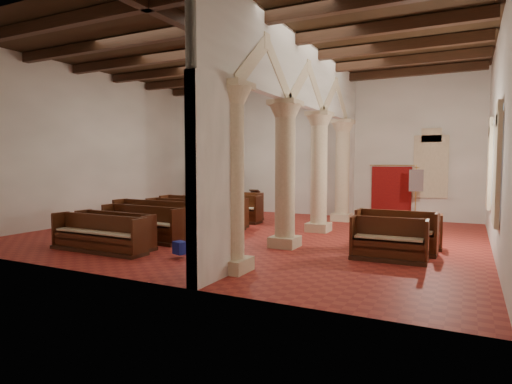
% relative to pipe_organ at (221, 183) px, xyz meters
% --- Properties ---
extents(floor, '(14.00, 14.00, 0.00)m').
position_rel_pipe_organ_xyz_m(floor, '(4.50, -5.50, -1.37)').
color(floor, '#9E2C22').
rests_on(floor, ground).
extents(ceiling, '(14.00, 14.00, 0.00)m').
position_rel_pipe_organ_xyz_m(ceiling, '(4.50, -5.50, 4.63)').
color(ceiling, '#311F10').
rests_on(ceiling, wall_back).
extents(wall_back, '(14.00, 0.02, 6.00)m').
position_rel_pipe_organ_xyz_m(wall_back, '(4.50, 0.50, 1.63)').
color(wall_back, white).
rests_on(wall_back, floor).
extents(wall_front, '(14.00, 0.02, 6.00)m').
position_rel_pipe_organ_xyz_m(wall_front, '(4.50, -11.50, 1.63)').
color(wall_front, white).
rests_on(wall_front, floor).
extents(wall_left, '(0.02, 12.00, 6.00)m').
position_rel_pipe_organ_xyz_m(wall_left, '(-2.50, -5.50, 1.63)').
color(wall_left, white).
rests_on(wall_left, floor).
extents(wall_right, '(0.02, 12.00, 6.00)m').
position_rel_pipe_organ_xyz_m(wall_right, '(11.50, -5.50, 1.63)').
color(wall_right, white).
rests_on(wall_right, floor).
extents(ceiling_beams, '(13.80, 11.80, 0.30)m').
position_rel_pipe_organ_xyz_m(ceiling_beams, '(4.50, -5.50, 4.45)').
color(ceiling_beams, '#3C1E13').
rests_on(ceiling_beams, wall_back).
extents(arcade, '(0.90, 11.90, 6.00)m').
position_rel_pipe_organ_xyz_m(arcade, '(6.30, -5.50, 2.19)').
color(arcade, beige).
rests_on(arcade, floor).
extents(window_right_a, '(0.03, 1.00, 2.20)m').
position_rel_pipe_organ_xyz_m(window_right_a, '(11.48, -7.00, 0.83)').
color(window_right_a, '#33725C').
rests_on(window_right_a, wall_right).
extents(window_right_b, '(0.03, 1.00, 2.20)m').
position_rel_pipe_organ_xyz_m(window_right_b, '(11.48, -3.00, 0.83)').
color(window_right_b, '#33725C').
rests_on(window_right_b, wall_right).
extents(window_back, '(1.00, 0.03, 2.20)m').
position_rel_pipe_organ_xyz_m(window_back, '(9.50, 0.48, 0.83)').
color(window_back, '#33725C').
rests_on(window_back, wall_back).
extents(pipe_organ, '(2.10, 0.85, 4.40)m').
position_rel_pipe_organ_xyz_m(pipe_organ, '(0.00, 0.00, 0.00)').
color(pipe_organ, '#3C1E13').
rests_on(pipe_organ, floor).
extents(lectern, '(0.48, 0.50, 1.11)m').
position_rel_pipe_organ_xyz_m(lectern, '(1.87, -0.01, -0.91)').
color(lectern, '#331A10').
rests_on(lectern, floor).
extents(dossal_curtain, '(1.80, 0.07, 2.17)m').
position_rel_pipe_organ_xyz_m(dossal_curtain, '(8.00, 0.42, -0.21)').
color(dossal_curtain, maroon).
rests_on(dossal_curtain, floor).
extents(processional_banner, '(0.49, 0.63, 2.28)m').
position_rel_pipe_organ_xyz_m(processional_banner, '(9.14, -1.31, -0.59)').
color(processional_banner, '#3C1E13').
rests_on(processional_banner, floor).
extents(hymnal_box_a, '(0.38, 0.35, 0.31)m').
position_rel_pipe_organ_xyz_m(hymnal_box_a, '(4.50, -9.44, -1.11)').
color(hymnal_box_a, navy).
rests_on(hymnal_box_a, floor).
extents(hymnal_box_b, '(0.32, 0.26, 0.30)m').
position_rel_pipe_organ_xyz_m(hymnal_box_b, '(4.68, -8.71, -1.12)').
color(hymnal_box_b, navy).
rests_on(hymnal_box_b, floor).
extents(hymnal_box_c, '(0.41, 0.36, 0.36)m').
position_rel_pipe_organ_xyz_m(hymnal_box_c, '(4.57, -6.88, -1.09)').
color(hymnal_box_c, navy).
rests_on(hymnal_box_c, floor).
extents(tube_heater_a, '(0.95, 0.37, 0.10)m').
position_rel_pipe_organ_xyz_m(tube_heater_a, '(2.09, -9.49, -1.21)').
color(tube_heater_a, white).
rests_on(tube_heater_a, floor).
extents(tube_heater_b, '(0.86, 0.18, 0.09)m').
position_rel_pipe_organ_xyz_m(tube_heater_b, '(2.24, -9.28, -1.21)').
color(tube_heater_b, silver).
rests_on(tube_heater_b, floor).
extents(nave_pew_0, '(2.99, 0.69, 0.97)m').
position_rel_pipe_organ_xyz_m(nave_pew_0, '(2.09, -9.81, -1.05)').
color(nave_pew_0, '#3C1E13').
rests_on(nave_pew_0, floor).
extents(nave_pew_1, '(2.68, 0.80, 0.98)m').
position_rel_pipe_organ_xyz_m(nave_pew_1, '(2.06, -9.18, -1.05)').
color(nave_pew_1, '#3C1E13').
rests_on(nave_pew_1, floor).
extents(nave_pew_2, '(2.89, 0.86, 1.05)m').
position_rel_pipe_organ_xyz_m(nave_pew_2, '(2.06, -8.06, -1.02)').
color(nave_pew_2, '#3C1E13').
rests_on(nave_pew_2, floor).
extents(nave_pew_3, '(3.33, 0.79, 1.15)m').
position_rel_pipe_organ_xyz_m(nave_pew_3, '(2.07, -7.30, -0.99)').
color(nave_pew_3, '#3C1E13').
rests_on(nave_pew_3, floor).
extents(nave_pew_4, '(2.88, 0.86, 1.10)m').
position_rel_pipe_organ_xyz_m(nave_pew_4, '(2.10, -6.05, -1.01)').
color(nave_pew_4, '#3C1E13').
rests_on(nave_pew_4, floor).
extents(nave_pew_5, '(3.34, 0.80, 1.14)m').
position_rel_pipe_organ_xyz_m(nave_pew_5, '(2.25, -5.15, -1.00)').
color(nave_pew_5, '#3C1E13').
rests_on(nave_pew_5, floor).
extents(nave_pew_6, '(3.00, 0.88, 1.08)m').
position_rel_pipe_organ_xyz_m(nave_pew_6, '(2.24, -4.49, -1.02)').
color(nave_pew_6, '#3C1E13').
rests_on(nave_pew_6, floor).
extents(nave_pew_7, '(3.11, 0.85, 1.08)m').
position_rel_pipe_organ_xyz_m(nave_pew_7, '(2.14, -3.36, -1.02)').
color(nave_pew_7, '#3C1E13').
rests_on(nave_pew_7, floor).
extents(nave_pew_8, '(2.97, 0.84, 1.14)m').
position_rel_pipe_organ_xyz_m(nave_pew_8, '(1.91, -2.61, -0.99)').
color(nave_pew_8, '#3C1E13').
rests_on(nave_pew_8, floor).
extents(aisle_pew_0, '(1.81, 0.74, 1.04)m').
position_rel_pipe_organ_xyz_m(aisle_pew_0, '(9.19, -7.41, -1.02)').
color(aisle_pew_0, '#3C1E13').
rests_on(aisle_pew_0, floor).
extents(aisle_pew_1, '(2.06, 0.76, 1.10)m').
position_rel_pipe_organ_xyz_m(aisle_pew_1, '(9.20, -6.38, -1.00)').
color(aisle_pew_1, '#3C1E13').
rests_on(aisle_pew_1, floor).
extents(aisle_pew_2, '(1.73, 0.74, 0.97)m').
position_rel_pipe_organ_xyz_m(aisle_pew_2, '(9.44, -5.53, -1.04)').
color(aisle_pew_2, '#3C1E13').
rests_on(aisle_pew_2, floor).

